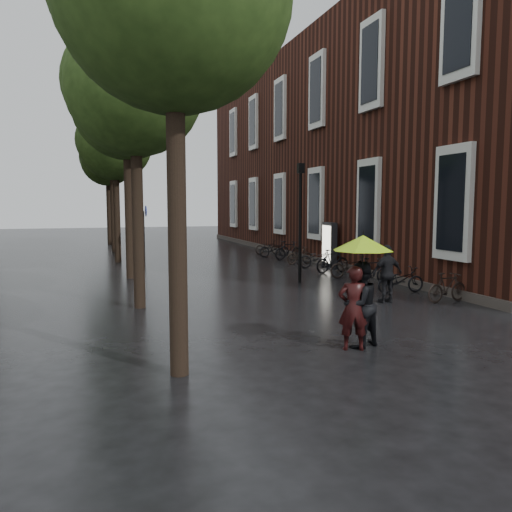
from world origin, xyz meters
name	(u,v)px	position (x,y,z in m)	size (l,w,h in m)	color
ground	(410,368)	(0.00, 0.00, 0.00)	(120.00, 120.00, 0.00)	black
brick_building	(364,154)	(10.47, 19.46, 5.99)	(10.20, 33.20, 12.00)	#38160F
street_trees	(120,128)	(-3.99, 15.91, 6.34)	(4.33, 34.03, 8.91)	black
person_burgundy	(353,308)	(-0.40, 1.37, 0.86)	(0.63, 0.41, 1.73)	black
person_black	(360,305)	(-0.17, 1.51, 0.89)	(0.87, 0.68, 1.78)	black
lime_umbrella	(363,243)	(-0.22, 1.35, 2.18)	(1.23, 1.23, 1.80)	black
pedestrian_walking	(387,274)	(3.04, 5.42, 0.88)	(1.03, 0.43, 1.75)	black
parked_bicycles	(322,259)	(4.57, 13.00, 0.47)	(2.00, 16.36, 1.02)	black
ad_lightbox	(329,245)	(5.29, 13.70, 1.06)	(0.32, 1.40, 2.11)	black
lamp_post	(300,211)	(2.08, 9.75, 2.71)	(0.23, 0.23, 4.46)	black
cycle_sign	(145,226)	(-2.84, 17.29, 1.92)	(0.15, 0.53, 2.90)	#262628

